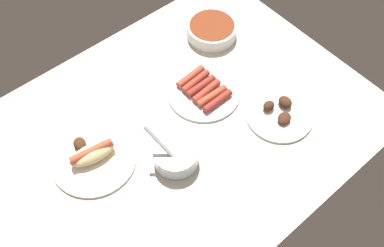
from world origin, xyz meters
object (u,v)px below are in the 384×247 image
(bowl_coleslaw, at_px, (176,154))
(bowl_chili, at_px, (212,30))
(plate_grilled_meat, at_px, (279,113))
(plate_sausages, at_px, (204,90))
(plate_hotdog_assembled, at_px, (93,155))

(bowl_coleslaw, bearing_deg, bowl_chili, -142.88)
(plate_grilled_meat, relative_size, plate_sausages, 0.89)
(plate_sausages, bearing_deg, plate_hotdog_assembled, -3.49)
(plate_grilled_meat, xyz_separation_m, bowl_coleslaw, (0.35, -0.08, 0.03))
(plate_hotdog_assembled, relative_size, plate_sausages, 1.06)
(plate_grilled_meat, bearing_deg, bowl_chili, -99.41)
(bowl_chili, height_order, plate_sausages, bowl_chili)
(plate_grilled_meat, distance_m, plate_sausages, 0.25)
(bowl_coleslaw, bearing_deg, plate_sausages, -148.65)
(bowl_chili, distance_m, plate_hotdog_assembled, 0.61)
(bowl_chili, relative_size, plate_sausages, 0.74)
(plate_grilled_meat, xyz_separation_m, plate_sausages, (0.12, -0.22, 0.00))
(plate_hotdog_assembled, bearing_deg, bowl_coleslaw, 138.50)
(plate_grilled_meat, relative_size, bowl_coleslaw, 1.37)
(bowl_chili, height_order, plate_hotdog_assembled, plate_hotdog_assembled)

